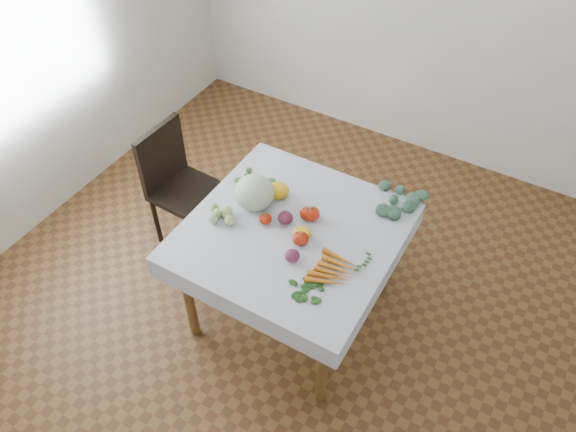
# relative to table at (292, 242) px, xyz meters

# --- Properties ---
(ground) EXTENTS (4.00, 4.00, 0.00)m
(ground) POSITION_rel_table_xyz_m (0.00, 0.00, -0.65)
(ground) COLOR brown
(left_wall) EXTENTS (0.04, 4.00, 2.70)m
(left_wall) POSITION_rel_table_xyz_m (-2.00, 0.00, 0.70)
(left_wall) COLOR white
(left_wall) RESTS_ON ground
(table) EXTENTS (1.00, 1.00, 0.75)m
(table) POSITION_rel_table_xyz_m (0.00, 0.00, 0.00)
(table) COLOR brown
(table) RESTS_ON ground
(tablecloth) EXTENTS (1.12, 1.12, 0.01)m
(tablecloth) POSITION_rel_table_xyz_m (0.00, 0.00, 0.10)
(tablecloth) COLOR white
(tablecloth) RESTS_ON table
(chair) EXTENTS (0.42, 0.42, 0.88)m
(chair) POSITION_rel_table_xyz_m (-1.01, 0.21, -0.15)
(chair) COLOR black
(chair) RESTS_ON ground
(cabbage) EXTENTS (0.27, 0.27, 0.20)m
(cabbage) POSITION_rel_table_xyz_m (-0.28, 0.06, 0.20)
(cabbage) COLOR beige
(cabbage) RESTS_ON tablecloth
(tomato_a) EXTENTS (0.10, 0.10, 0.07)m
(tomato_a) POSITION_rel_table_xyz_m (0.03, 0.12, 0.14)
(tomato_a) COLOR #B2210B
(tomato_a) RESTS_ON tablecloth
(tomato_b) EXTENTS (0.09, 0.09, 0.08)m
(tomato_b) POSITION_rel_table_xyz_m (0.05, 0.13, 0.14)
(tomato_b) COLOR #B2210B
(tomato_b) RESTS_ON tablecloth
(tomato_c) EXTENTS (0.08, 0.08, 0.06)m
(tomato_c) POSITION_rel_table_xyz_m (-0.16, -0.03, 0.13)
(tomato_c) COLOR #B2210B
(tomato_c) RESTS_ON tablecloth
(tomato_d) EXTENTS (0.11, 0.11, 0.08)m
(tomato_d) POSITION_rel_table_xyz_m (0.09, -0.06, 0.14)
(tomato_d) COLOR #B2210B
(tomato_d) RESTS_ON tablecloth
(heirloom_back) EXTENTS (0.16, 0.16, 0.09)m
(heirloom_back) POSITION_rel_table_xyz_m (-0.20, 0.19, 0.15)
(heirloom_back) COLOR yellow
(heirloom_back) RESTS_ON tablecloth
(heirloom_front) EXTENTS (0.13, 0.13, 0.07)m
(heirloom_front) POSITION_rel_table_xyz_m (0.07, -0.03, 0.14)
(heirloom_front) COLOR yellow
(heirloom_front) RESTS_ON tablecloth
(onion_a) EXTENTS (0.11, 0.11, 0.07)m
(onion_a) POSITION_rel_table_xyz_m (-0.06, 0.03, 0.14)
(onion_a) COLOR #531734
(onion_a) RESTS_ON tablecloth
(onion_b) EXTENTS (0.09, 0.09, 0.07)m
(onion_b) POSITION_rel_table_xyz_m (0.11, -0.18, 0.14)
(onion_b) COLOR #531734
(onion_b) RESTS_ON tablecloth
(tomatillo_cluster) EXTENTS (0.18, 0.11, 0.05)m
(tomatillo_cluster) POSITION_rel_table_xyz_m (-0.39, -0.13, 0.13)
(tomatillo_cluster) COLOR #C8D97D
(tomatillo_cluster) RESTS_ON tablecloth
(carrot_bunch) EXTENTS (0.22, 0.25, 0.03)m
(carrot_bunch) POSITION_rel_table_xyz_m (0.33, -0.15, 0.12)
(carrot_bunch) COLOR orange
(carrot_bunch) RESTS_ON tablecloth
(kale_bunch) EXTENTS (0.31, 0.30, 0.04)m
(kale_bunch) POSITION_rel_table_xyz_m (0.41, 0.48, 0.12)
(kale_bunch) COLOR #3C624A
(kale_bunch) RESTS_ON tablecloth
(basil_bunch) EXTENTS (0.22, 0.18, 0.01)m
(basil_bunch) POSITION_rel_table_xyz_m (0.27, -0.32, 0.11)
(basil_bunch) COLOR #1C4A17
(basil_bunch) RESTS_ON tablecloth
(dill_bunch) EXTENTS (0.22, 0.17, 0.02)m
(dill_bunch) POSITION_rel_table_xyz_m (-0.38, 0.21, 0.11)
(dill_bunch) COLOR #3B6C31
(dill_bunch) RESTS_ON tablecloth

